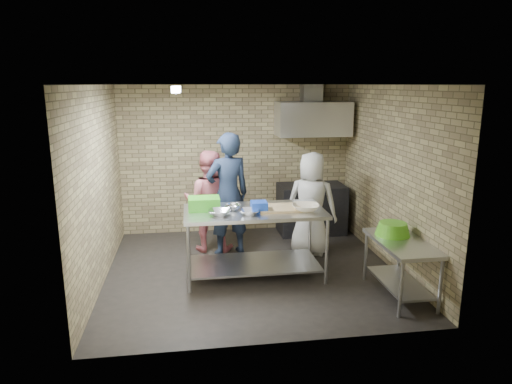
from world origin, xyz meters
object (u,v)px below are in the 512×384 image
stove (311,209)px  green_basin (393,229)px  bottle_green (334,122)px  woman_pink (208,201)px  side_counter (400,268)px  blue_tub (259,207)px  man_navy (228,194)px  woman_white (311,204)px  prep_table (254,243)px  bottle_red (313,122)px  green_crate (204,203)px

stove → green_basin: 2.57m
bottle_green → woman_pink: 2.80m
side_counter → blue_tub: (-1.73, 0.82, 0.68)m
stove → man_navy: man_navy is taller
green_basin → woman_white: bearing=117.0°
prep_table → green_basin: size_ratio=4.28×
bottle_red → woman_white: bearing=-104.8°
woman_pink → woman_white: same height
stove → woman_pink: 2.08m
woman_pink → side_counter: bearing=148.7°
woman_white → side_counter: bearing=140.1°
side_counter → blue_tub: blue_tub is taller
bottle_red → woman_pink: bottle_red is taller
prep_table → blue_tub: blue_tub is taller
green_crate → bottle_red: 3.01m
blue_tub → bottle_green: bottle_green is taller
side_counter → bottle_red: bottle_red is taller
bottle_green → woman_white: bottle_green is taller
bottle_green → woman_white: size_ratio=0.09×
woman_white → green_basin: bearing=143.1°
woman_white → prep_table: bearing=62.4°
woman_pink → woman_white: size_ratio=1.00×
stove → man_navy: (-1.62, -0.89, 0.54)m
bottle_green → man_navy: 2.57m
green_crate → woman_pink: (0.10, 1.05, -0.24)m
man_navy → woman_white: size_ratio=1.18×
man_navy → side_counter: bearing=121.9°
woman_white → stove: bearing=-79.4°
bottle_red → stove: bearing=-101.8°
woman_pink → green_crate: bearing=94.5°
bottle_red → woman_pink: bearing=-155.5°
side_counter → stove: 2.79m
prep_table → woman_white: bearing=36.3°
stove → green_basin: (0.43, -2.50, 0.38)m
side_counter → stove: stove is taller
side_counter → bottle_green: bearing=90.0°
side_counter → bottle_green: (0.00, 2.99, 1.64)m
prep_table → side_counter: prep_table is taller
green_basin → stove: bearing=99.8°
woman_pink → bottle_red: bearing=-145.5°
green_crate → blue_tub: bearing=-16.3°
stove → green_crate: bearing=-139.8°
stove → woman_white: woman_white is taller
green_basin → bottle_green: size_ratio=3.07×
woman_pink → bottle_green: bearing=-149.2°
side_counter → green_crate: bearing=157.3°
stove → bottle_red: size_ratio=6.67×
stove → woman_pink: woman_pink is taller
green_basin → bottle_green: (0.02, 2.74, 1.18)m
blue_tub → stove: bearing=56.5°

